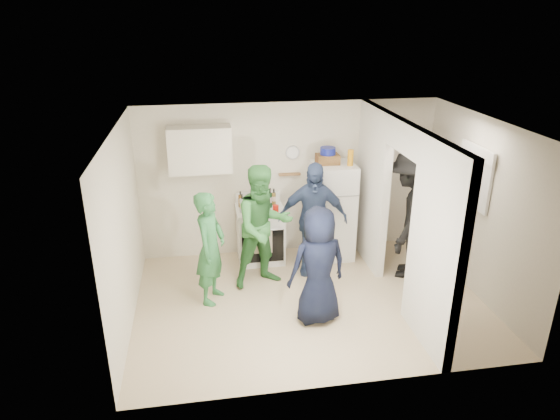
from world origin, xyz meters
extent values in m
plane|color=#C4B58A|center=(0.00, 0.00, 0.00)|extent=(4.80, 4.80, 0.00)
plane|color=silver|center=(0.00, 1.70, 1.25)|extent=(4.80, 0.00, 4.80)
plane|color=silver|center=(0.00, -1.70, 1.25)|extent=(4.80, 0.00, 4.80)
plane|color=silver|center=(-2.40, 0.00, 1.25)|extent=(0.00, 3.40, 3.40)
plane|color=silver|center=(2.40, 0.00, 1.25)|extent=(0.00, 3.40, 3.40)
plane|color=white|center=(0.00, 0.00, 2.50)|extent=(4.80, 4.80, 0.00)
cube|color=silver|center=(1.20, 1.10, 1.25)|extent=(0.12, 1.20, 2.50)
cube|color=silver|center=(1.20, -1.10, 1.25)|extent=(0.12, 1.20, 2.50)
cube|color=silver|center=(1.20, 0.00, 2.30)|extent=(0.12, 1.00, 0.40)
cube|color=white|center=(-0.52, 1.37, 0.45)|extent=(0.75, 0.63, 0.90)
cube|color=silver|center=(-1.40, 1.52, 1.85)|extent=(0.95, 0.34, 0.70)
cube|color=white|center=(0.65, 1.34, 0.79)|extent=(0.65, 0.63, 1.58)
cube|color=brown|center=(0.55, 1.39, 1.65)|extent=(0.35, 0.25, 0.15)
cylinder|color=navy|center=(0.55, 1.39, 1.78)|extent=(0.24, 0.24, 0.11)
cylinder|color=orange|center=(0.87, 1.24, 1.70)|extent=(0.09, 0.09, 0.25)
cylinder|color=white|center=(0.05, 1.68, 1.70)|extent=(0.22, 0.02, 0.22)
cube|color=olive|center=(0.00, 1.65, 1.35)|extent=(0.35, 0.08, 0.03)
cube|color=black|center=(2.38, 0.20, 1.65)|extent=(0.03, 0.70, 0.80)
cube|color=white|center=(2.36, 0.20, 1.65)|extent=(0.04, 0.76, 0.86)
cube|color=white|center=(2.34, 0.20, 2.00)|extent=(0.04, 0.82, 0.18)
cylinder|color=gold|center=(-0.64, 1.15, 1.02)|extent=(0.09, 0.09, 0.25)
cylinder|color=red|center=(-0.30, 1.17, 0.96)|extent=(0.09, 0.09, 0.12)
imported|color=#317B42|center=(-1.34, 0.28, 0.80)|extent=(0.58, 0.69, 1.61)
imported|color=#35783B|center=(-0.56, 0.62, 0.92)|extent=(1.04, 0.91, 1.83)
imported|color=navy|center=(0.21, 0.86, 0.88)|extent=(1.10, 0.62, 1.77)
imported|color=black|center=(-0.01, -0.43, 0.79)|extent=(0.85, 0.64, 1.58)
imported|color=black|center=(1.61, 0.57, 0.98)|extent=(1.27, 1.46, 1.96)
cylinder|color=brown|center=(-0.81, 1.49, 1.03)|extent=(0.07, 0.07, 0.26)
cylinder|color=#164321|center=(-0.70, 1.29, 1.04)|extent=(0.06, 0.06, 0.27)
cylinder|color=#AAB1B8|center=(-0.61, 1.51, 1.06)|extent=(0.07, 0.07, 0.32)
cylinder|color=brown|center=(-0.49, 1.32, 1.05)|extent=(0.07, 0.07, 0.31)
cylinder|color=silver|center=(-0.44, 1.57, 1.02)|extent=(0.07, 0.07, 0.24)
cylinder|color=#123319|center=(-0.36, 1.40, 1.06)|extent=(0.06, 0.06, 0.32)
cylinder|color=olive|center=(-0.28, 1.49, 1.04)|extent=(0.06, 0.06, 0.28)
cylinder|color=silver|center=(-0.81, 1.26, 1.05)|extent=(0.07, 0.07, 0.30)
camera|label=1|loc=(-1.39, -5.87, 3.81)|focal=32.00mm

